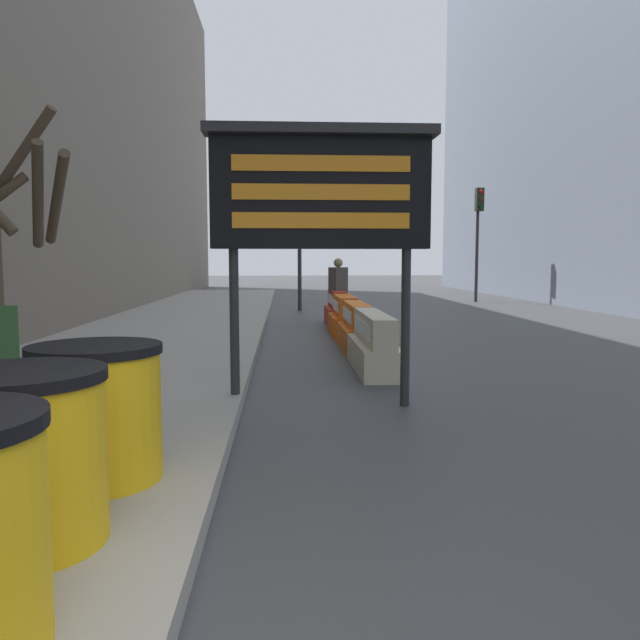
{
  "coord_description": "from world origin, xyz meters",
  "views": [
    {
      "loc": [
        0.46,
        -1.83,
        1.58
      ],
      "look_at": [
        0.87,
        5.43,
        0.88
      ],
      "focal_mm": 35.0,
      "sensor_mm": 36.0,
      "label": 1
    }
  ],
  "objects_px": {
    "jersey_barrier_orange_far": "(345,318)",
    "traffic_light_far_side": "(478,220)",
    "jersey_barrier_red_striped": "(337,310)",
    "barrel_drum_middle": "(22,457)",
    "jersey_barrier_cream": "(374,345)",
    "message_board": "(321,193)",
    "traffic_cone_near": "(356,312)",
    "traffic_light_near_curb": "(300,213)",
    "jersey_barrier_orange_near": "(357,329)",
    "barrel_drum_back": "(97,412)",
    "pedestrian_worker": "(338,286)"
  },
  "relations": [
    {
      "from": "jersey_barrier_orange_near",
      "to": "traffic_light_near_curb",
      "type": "relative_size",
      "value": 0.43
    },
    {
      "from": "traffic_cone_near",
      "to": "pedestrian_worker",
      "type": "distance_m",
      "value": 0.78
    },
    {
      "from": "barrel_drum_middle",
      "to": "message_board",
      "type": "relative_size",
      "value": 0.3
    },
    {
      "from": "jersey_barrier_orange_near",
      "to": "jersey_barrier_orange_far",
      "type": "xyz_separation_m",
      "value": [
        -0.0,
        2.2,
        0.0
      ]
    },
    {
      "from": "traffic_light_far_side",
      "to": "jersey_barrier_orange_far",
      "type": "bearing_deg",
      "value": -120.95
    },
    {
      "from": "barrel_drum_middle",
      "to": "pedestrian_worker",
      "type": "xyz_separation_m",
      "value": [
        2.6,
        11.74,
        0.35
      ]
    },
    {
      "from": "barrel_drum_middle",
      "to": "jersey_barrier_red_striped",
      "type": "height_order",
      "value": "barrel_drum_middle"
    },
    {
      "from": "traffic_light_near_curb",
      "to": "traffic_light_far_side",
      "type": "relative_size",
      "value": 0.98
    },
    {
      "from": "message_board",
      "to": "jersey_barrier_red_striped",
      "type": "xyz_separation_m",
      "value": [
        0.88,
        8.45,
        -1.91
      ]
    },
    {
      "from": "traffic_light_near_curb",
      "to": "traffic_cone_near",
      "type": "bearing_deg",
      "value": -75.33
    },
    {
      "from": "traffic_cone_near",
      "to": "traffic_light_near_curb",
      "type": "height_order",
      "value": "traffic_light_near_curb"
    },
    {
      "from": "message_board",
      "to": "pedestrian_worker",
      "type": "height_order",
      "value": "message_board"
    },
    {
      "from": "barrel_drum_middle",
      "to": "jersey_barrier_orange_near",
      "type": "relative_size",
      "value": 0.5
    },
    {
      "from": "jersey_barrier_orange_far",
      "to": "jersey_barrier_cream",
      "type": "bearing_deg",
      "value": -90.0
    },
    {
      "from": "traffic_light_far_side",
      "to": "jersey_barrier_red_striped",
      "type": "bearing_deg",
      "value": -126.82
    },
    {
      "from": "traffic_cone_near",
      "to": "traffic_light_far_side",
      "type": "height_order",
      "value": "traffic_light_far_side"
    },
    {
      "from": "traffic_cone_near",
      "to": "barrel_drum_back",
      "type": "bearing_deg",
      "value": -105.38
    },
    {
      "from": "traffic_light_far_side",
      "to": "jersey_barrier_orange_near",
      "type": "bearing_deg",
      "value": -116.13
    },
    {
      "from": "traffic_cone_near",
      "to": "jersey_barrier_orange_near",
      "type": "bearing_deg",
      "value": -96.42
    },
    {
      "from": "jersey_barrier_orange_far",
      "to": "traffic_light_near_curb",
      "type": "distance_m",
      "value": 6.78
    },
    {
      "from": "barrel_drum_back",
      "to": "jersey_barrier_orange_near",
      "type": "xyz_separation_m",
      "value": [
        2.49,
        6.83,
        -0.24
      ]
    },
    {
      "from": "traffic_light_far_side",
      "to": "traffic_light_near_curb",
      "type": "bearing_deg",
      "value": -151.29
    },
    {
      "from": "jersey_barrier_orange_far",
      "to": "traffic_light_far_side",
      "type": "height_order",
      "value": "traffic_light_far_side"
    },
    {
      "from": "traffic_light_near_curb",
      "to": "pedestrian_worker",
      "type": "distance_m",
      "value": 4.92
    },
    {
      "from": "jersey_barrier_red_striped",
      "to": "barrel_drum_middle",
      "type": "bearing_deg",
      "value": -102.24
    },
    {
      "from": "message_board",
      "to": "jersey_barrier_cream",
      "type": "xyz_separation_m",
      "value": [
        0.88,
        2.17,
        -1.91
      ]
    },
    {
      "from": "message_board",
      "to": "traffic_light_near_curb",
      "type": "distance_m",
      "value": 12.7
    },
    {
      "from": "jersey_barrier_red_striped",
      "to": "message_board",
      "type": "bearing_deg",
      "value": -95.97
    },
    {
      "from": "jersey_barrier_orange_far",
      "to": "traffic_light_far_side",
      "type": "xyz_separation_m",
      "value": [
        5.92,
        9.87,
        2.68
      ]
    },
    {
      "from": "jersey_barrier_orange_near",
      "to": "jersey_barrier_orange_far",
      "type": "relative_size",
      "value": 1.03
    },
    {
      "from": "jersey_barrier_red_striped",
      "to": "traffic_cone_near",
      "type": "bearing_deg",
      "value": -45.18
    },
    {
      "from": "jersey_barrier_orange_near",
      "to": "traffic_light_near_curb",
      "type": "height_order",
      "value": "traffic_light_near_curb"
    },
    {
      "from": "barrel_drum_back",
      "to": "message_board",
      "type": "height_order",
      "value": "message_board"
    },
    {
      "from": "jersey_barrier_red_striped",
      "to": "jersey_barrier_cream",
      "type": "bearing_deg",
      "value": -90.0
    },
    {
      "from": "jersey_barrier_cream",
      "to": "pedestrian_worker",
      "type": "bearing_deg",
      "value": 89.87
    },
    {
      "from": "barrel_drum_middle",
      "to": "jersey_barrier_orange_near",
      "type": "height_order",
      "value": "barrel_drum_middle"
    },
    {
      "from": "jersey_barrier_red_striped",
      "to": "traffic_light_near_curb",
      "type": "distance_m",
      "value": 5.04
    },
    {
      "from": "jersey_barrier_orange_near",
      "to": "traffic_cone_near",
      "type": "relative_size",
      "value": 2.56
    },
    {
      "from": "jersey_barrier_orange_far",
      "to": "traffic_cone_near",
      "type": "relative_size",
      "value": 2.48
    },
    {
      "from": "traffic_cone_near",
      "to": "traffic_light_near_curb",
      "type": "xyz_separation_m",
      "value": [
        -1.22,
        4.65,
        2.65
      ]
    },
    {
      "from": "jersey_barrier_orange_far",
      "to": "jersey_barrier_red_striped",
      "type": "relative_size",
      "value": 0.92
    },
    {
      "from": "jersey_barrier_cream",
      "to": "traffic_cone_near",
      "type": "relative_size",
      "value": 3.07
    },
    {
      "from": "message_board",
      "to": "jersey_barrier_red_striped",
      "type": "bearing_deg",
      "value": 84.03
    },
    {
      "from": "message_board",
      "to": "traffic_light_far_side",
      "type": "relative_size",
      "value": 0.7
    },
    {
      "from": "jersey_barrier_orange_far",
      "to": "traffic_light_far_side",
      "type": "bearing_deg",
      "value": 59.05
    },
    {
      "from": "barrel_drum_back",
      "to": "traffic_light_near_curb",
      "type": "distance_m",
      "value": 15.5
    },
    {
      "from": "barrel_drum_back",
      "to": "traffic_light_near_curb",
      "type": "relative_size",
      "value": 0.22
    },
    {
      "from": "jersey_barrier_cream",
      "to": "jersey_barrier_orange_near",
      "type": "distance_m",
      "value": 2.11
    },
    {
      "from": "barrel_drum_middle",
      "to": "message_board",
      "type": "distance_m",
      "value": 4.21
    },
    {
      "from": "jersey_barrier_cream",
      "to": "traffic_cone_near",
      "type": "xyz_separation_m",
      "value": [
        0.42,
        5.85,
        -0.03
      ]
    }
  ]
}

